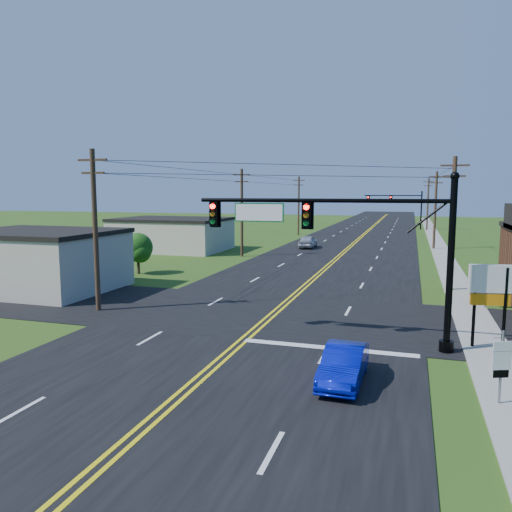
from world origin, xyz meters
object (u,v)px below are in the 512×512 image
(blue_car, at_px, (344,366))
(route_sign, at_px, (502,362))
(signal_mast_far, at_px, (396,204))
(stop_sign, at_px, (486,284))
(signal_mast_main, at_px, (342,237))

(blue_car, bearing_deg, route_sign, -3.59)
(signal_mast_far, distance_m, blue_car, 76.79)
(blue_car, relative_size, stop_sign, 1.89)
(signal_mast_far, relative_size, blue_car, 2.84)
(route_sign, distance_m, stop_sign, 14.16)
(signal_mast_far, xyz_separation_m, route_sign, (5.61, -77.11, -3.13))
(signal_mast_main, bearing_deg, route_sign, -41.82)
(signal_mast_far, xyz_separation_m, stop_sign, (6.98, -63.02, -3.07))
(blue_car, xyz_separation_m, stop_sign, (6.28, 13.66, 0.84))
(blue_car, bearing_deg, stop_sign, 66.69)
(signal_mast_main, distance_m, stop_sign, 11.90)
(signal_mast_main, relative_size, route_sign, 4.66)
(signal_mast_main, distance_m, signal_mast_far, 72.00)
(signal_mast_main, xyz_separation_m, blue_car, (0.80, -4.68, -4.11))
(signal_mast_far, distance_m, stop_sign, 63.48)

